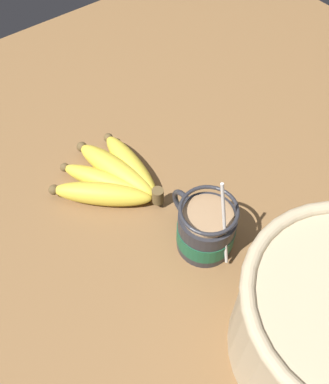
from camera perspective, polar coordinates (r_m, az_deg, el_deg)
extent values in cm
cube|color=brown|center=(75.24, 5.38, -3.83)|extent=(139.07, 139.07, 3.62)
cylinder|color=#28282D|center=(67.25, 5.54, -5.11)|extent=(8.97, 8.97, 8.18)
cylinder|color=#195638|center=(67.81, 5.50, -5.40)|extent=(9.17, 9.17, 3.43)
torus|color=#28282D|center=(68.69, 2.63, -1.72)|extent=(5.60, 0.90, 5.60)
cylinder|color=#997551|center=(63.74, 5.83, -3.14)|extent=(7.77, 7.77, 0.40)
torus|color=#28282D|center=(62.48, 5.95, -2.37)|extent=(8.97, 8.97, 0.60)
cylinder|color=silver|center=(61.49, 8.00, -4.54)|extent=(4.09, 0.50, 16.21)
ellipsoid|color=silver|center=(68.94, 6.23, -7.11)|extent=(3.00, 2.00, 0.80)
cylinder|color=brown|center=(72.14, -0.89, -0.52)|extent=(2.00, 2.00, 3.00)
ellipsoid|color=gold|center=(77.84, -4.58, 3.62)|extent=(16.58, 5.08, 3.93)
sphere|color=brown|center=(82.85, -7.49, 7.19)|extent=(1.77, 1.77, 1.77)
ellipsoid|color=gold|center=(77.06, -6.48, 2.92)|extent=(18.15, 8.06, 4.30)
sphere|color=brown|center=(81.75, -10.97, 5.93)|extent=(1.94, 1.94, 1.94)
ellipsoid|color=gold|center=(75.93, -7.61, 1.31)|extent=(16.95, 11.73, 3.66)
sphere|color=brown|center=(79.47, -13.16, 3.21)|extent=(1.65, 1.65, 1.65)
ellipsoid|color=gold|center=(74.21, -8.25, -0.26)|extent=(14.83, 15.19, 4.07)
sphere|color=brown|center=(76.43, -14.53, 0.30)|extent=(1.83, 1.83, 1.83)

